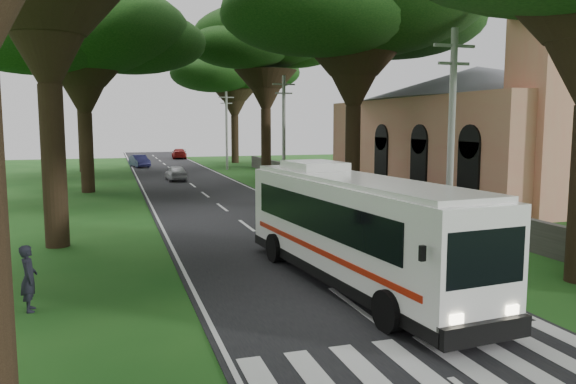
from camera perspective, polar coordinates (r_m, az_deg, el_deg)
name	(u,v)px	position (r m, az deg, el deg)	size (l,w,h in m)	color
ground	(387,332)	(13.42, 10.07, -13.83)	(140.00, 140.00, 0.00)	#184C15
road	(208,197)	(36.88, -8.16, -0.48)	(8.00, 120.00, 0.04)	black
crosswalk	(435,368)	(11.82, 14.75, -16.92)	(8.00, 3.00, 0.01)	silver
property_wall	(342,185)	(38.34, 5.46, 0.73)	(0.35, 50.00, 1.20)	#383533
church	(477,121)	(40.37, 18.69, 6.84)	(14.00, 24.00, 11.60)	#E5876F
pole_near	(451,140)	(20.55, 16.24, 5.12)	(1.60, 0.24, 8.00)	gray
pole_mid	(284,132)	(38.81, -0.43, 6.14)	(1.60, 0.24, 8.00)	gray
pole_far	(227,129)	(58.22, -6.25, 6.37)	(1.60, 0.24, 8.00)	gray
tree_l_midb	(81,30)	(41.60, -20.24, 15.18)	(14.31, 14.31, 14.13)	black
tree_l_far	(79,38)	(59.71, -20.50, 14.40)	(15.70, 15.70, 16.36)	black
tree_r_mida	(355,5)	(34.75, 6.79, 18.39)	(15.06, 15.06, 14.95)	black
tree_r_midb	(266,39)	(51.43, -2.30, 15.31)	(12.72, 12.72, 15.12)	black
tree_r_far	(234,67)	(68.95, -5.50, 12.52)	(14.19, 14.19, 14.60)	black
coach_bus	(353,227)	(16.56, 6.63, -3.56)	(3.31, 11.07, 3.21)	white
distant_car_a	(176,173)	(47.73, -11.32, 1.93)	(1.50, 3.73, 1.27)	#B1B1B6
distant_car_b	(139,161)	(63.26, -14.86, 3.06)	(1.41, 4.03, 1.33)	#21214E
distant_car_c	(179,154)	(77.61, -11.01, 3.85)	(1.88, 4.63, 1.34)	maroon
pedestrian	(29,278)	(15.79, -24.84, -7.95)	(0.62, 0.41, 1.71)	black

